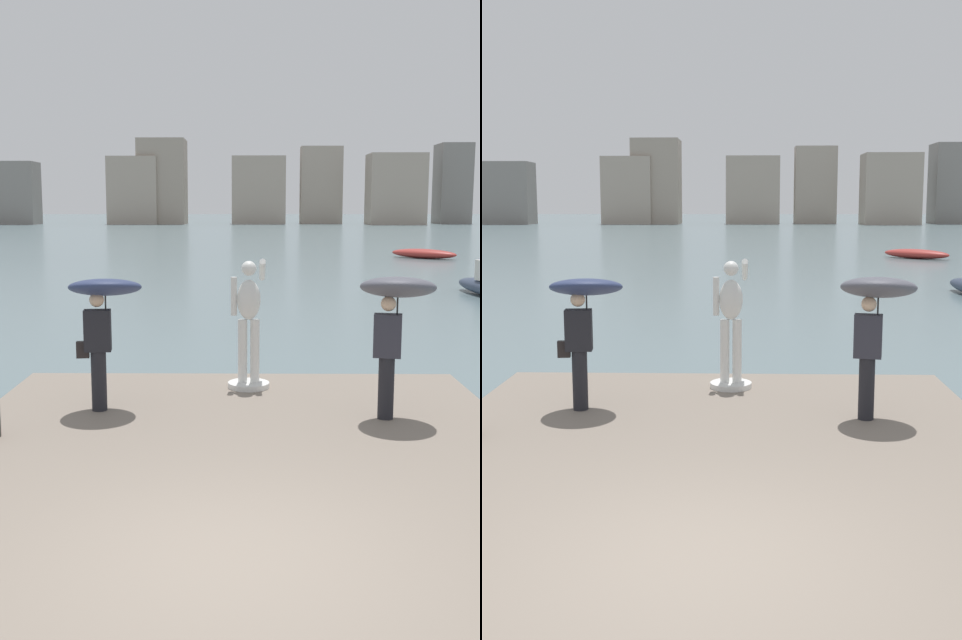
% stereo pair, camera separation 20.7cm
% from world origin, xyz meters
% --- Properties ---
extents(ground_plane, '(400.00, 400.00, 0.00)m').
position_xyz_m(ground_plane, '(0.00, 40.00, 0.00)').
color(ground_plane, slate).
extents(pier, '(7.41, 10.00, 0.40)m').
position_xyz_m(pier, '(0.00, 2.00, 0.20)').
color(pier, slate).
rests_on(pier, ground).
extents(statue_white_figure, '(0.68, 0.90, 2.11)m').
position_xyz_m(statue_white_figure, '(0.14, 6.00, 1.37)').
color(statue_white_figure, silver).
rests_on(statue_white_figure, pier).
extents(onlooker_left, '(1.15, 1.18, 2.00)m').
position_xyz_m(onlooker_left, '(-1.96, 4.62, 1.94)').
color(onlooker_left, black).
rests_on(onlooker_left, pier).
extents(onlooker_right, '(1.23, 1.26, 2.07)m').
position_xyz_m(onlooker_right, '(2.15, 4.22, 2.01)').
color(onlooker_right, black).
rests_on(onlooker_right, pier).
extents(boat_mid, '(4.09, 3.92, 0.59)m').
position_xyz_m(boat_mid, '(11.01, 41.10, 0.29)').
color(boat_mid, '#9E2D28').
rests_on(boat_mid, ground).
extents(distant_skyline, '(81.15, 11.97, 13.83)m').
position_xyz_m(distant_skyline, '(-1.68, 120.75, 5.96)').
color(distant_skyline, gray).
rests_on(distant_skyline, ground).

